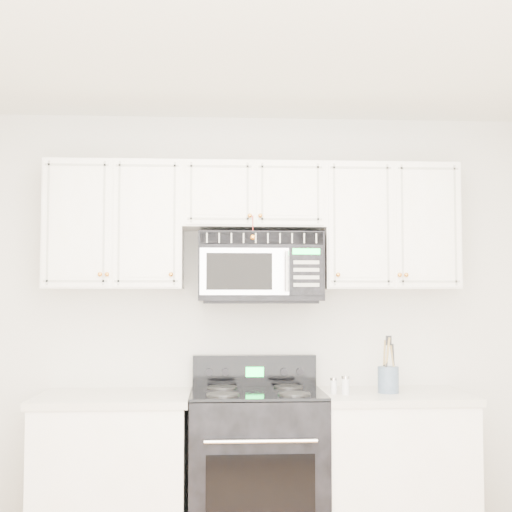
{
  "coord_description": "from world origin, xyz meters",
  "views": [
    {
      "loc": [
        -0.23,
        -2.67,
        1.47
      ],
      "look_at": [
        0.0,
        1.3,
        1.7
      ],
      "focal_mm": 50.0,
      "sensor_mm": 36.0,
      "label": 1
    }
  ],
  "objects": [
    {
      "name": "room",
      "position": [
        0.0,
        0.0,
        1.3
      ],
      "size": [
        3.51,
        3.51,
        2.61
      ],
      "color": "olive",
      "rests_on": "ground"
    },
    {
      "name": "base_cabinet_left",
      "position": [
        -0.8,
        1.44,
        0.43
      ],
      "size": [
        0.86,
        0.65,
        0.92
      ],
      "color": "white",
      "rests_on": "ground"
    },
    {
      "name": "base_cabinet_right",
      "position": [
        0.8,
        1.44,
        0.43
      ],
      "size": [
        0.86,
        0.65,
        0.92
      ],
      "color": "white",
      "rests_on": "ground"
    },
    {
      "name": "range",
      "position": [
        0.01,
        1.43,
        0.48
      ],
      "size": [
        0.75,
        0.68,
        1.12
      ],
      "color": "black",
      "rests_on": "ground"
    },
    {
      "name": "upper_cabinets",
      "position": [
        -0.0,
        1.58,
        1.93
      ],
      "size": [
        2.44,
        0.37,
        0.75
      ],
      "color": "white",
      "rests_on": "ground"
    },
    {
      "name": "microwave",
      "position": [
        0.04,
        1.56,
        1.65
      ],
      "size": [
        0.73,
        0.41,
        0.4
      ],
      "color": "black",
      "rests_on": "ground"
    },
    {
      "name": "utensil_crock",
      "position": [
        0.77,
        1.42,
        1.0
      ],
      "size": [
        0.12,
        0.12,
        0.32
      ],
      "color": "slate",
      "rests_on": "base_cabinet_right"
    },
    {
      "name": "shaker_salt",
      "position": [
        0.45,
        1.39,
        0.97
      ],
      "size": [
        0.04,
        0.04,
        0.09
      ],
      "color": "silver",
      "rests_on": "base_cabinet_right"
    },
    {
      "name": "shaker_pepper",
      "position": [
        0.51,
        1.36,
        0.97
      ],
      "size": [
        0.04,
        0.04,
        0.11
      ],
      "color": "silver",
      "rests_on": "base_cabinet_right"
    }
  ]
}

